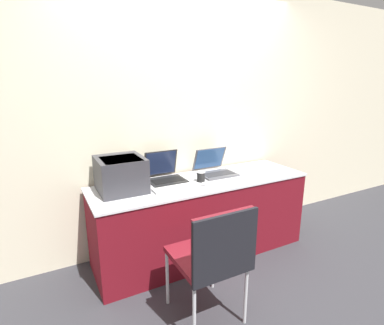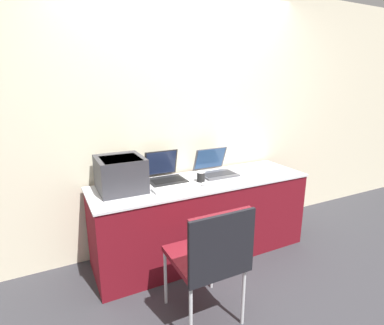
% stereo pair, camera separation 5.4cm
% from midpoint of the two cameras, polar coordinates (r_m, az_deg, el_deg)
% --- Properties ---
extents(ground_plane, '(14.00, 14.00, 0.00)m').
position_cam_midpoint_polar(ground_plane, '(2.95, 4.38, -19.35)').
color(ground_plane, '#333338').
extents(wall_back, '(8.00, 0.05, 2.60)m').
position_cam_midpoint_polar(wall_back, '(3.06, -2.07, 8.24)').
color(wall_back, beige).
rests_on(wall_back, ground_plane).
extents(table, '(2.10, 0.63, 0.76)m').
position_cam_midpoint_polar(table, '(2.98, 1.35, -10.37)').
color(table, maroon).
rests_on(table, ground_plane).
extents(printer, '(0.38, 0.40, 0.29)m').
position_cam_midpoint_polar(printer, '(2.61, -14.00, -1.97)').
color(printer, '#333338').
rests_on(printer, table).
extents(laptop_left, '(0.33, 0.33, 0.27)m').
position_cam_midpoint_polar(laptop_left, '(2.85, -5.73, -2.23)').
color(laptop_left, black).
rests_on(laptop_left, table).
extents(laptop_right, '(0.35, 0.35, 0.25)m').
position_cam_midpoint_polar(laptop_right, '(3.04, 3.86, -1.12)').
color(laptop_right, '#4C4C51').
rests_on(laptop_right, table).
extents(external_keyboard, '(0.41, 0.13, 0.02)m').
position_cam_midpoint_polar(external_keyboard, '(2.61, -3.69, -4.91)').
color(external_keyboard, silver).
rests_on(external_keyboard, table).
extents(coffee_cup, '(0.08, 0.08, 0.10)m').
position_cam_midpoint_polar(coffee_cup, '(2.79, 1.16, -2.69)').
color(coffee_cup, black).
rests_on(coffee_cup, table).
extents(mouse, '(0.07, 0.04, 0.03)m').
position_cam_midpoint_polar(mouse, '(2.71, 1.84, -4.05)').
color(mouse, silver).
rests_on(mouse, table).
extents(chair, '(0.47, 0.49, 0.90)m').
position_cam_midpoint_polar(chair, '(2.08, 3.57, -16.75)').
color(chair, maroon).
rests_on(chair, ground_plane).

